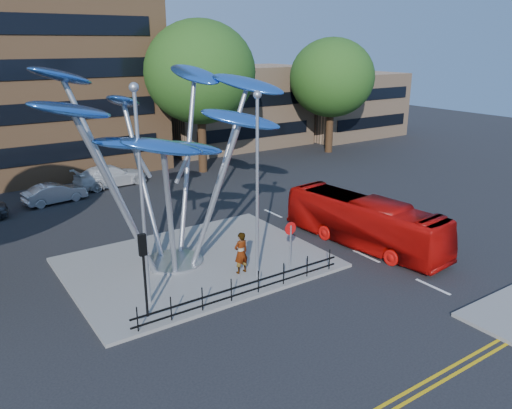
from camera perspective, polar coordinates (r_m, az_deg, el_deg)
ground at (r=20.63m, az=3.76°, el=-11.92°), size 120.00×120.00×0.00m
traffic_island at (r=24.64m, az=-6.74°, el=-6.59°), size 12.00×9.00×0.15m
double_yellow_near at (r=17.13m, az=16.94°, el=-19.77°), size 40.00×0.12×0.01m
double_yellow_far at (r=16.99m, az=17.77°, el=-20.21°), size 40.00×0.12×0.01m
low_building_near at (r=52.07m, az=-2.58°, el=11.08°), size 15.00×8.00×8.00m
low_building_far at (r=59.17m, az=10.32°, el=11.16°), size 12.00×8.00×7.00m
tree_right at (r=40.83m, az=-6.43°, el=14.77°), size 8.80×8.80×12.11m
tree_far at (r=49.03m, az=8.66°, el=14.12°), size 8.00×8.00×10.81m
leaf_sculpture at (r=22.84m, az=-10.58°, el=9.13°), size 12.72×9.54×9.51m
street_lamp_left at (r=19.36m, az=-13.05°, el=2.79°), size 0.36×0.36×8.80m
street_lamp_right at (r=21.24m, az=0.14°, el=3.88°), size 0.36×0.36×8.30m
traffic_light_island at (r=19.20m, az=-12.75°, el=-6.00°), size 0.28×0.18×3.42m
no_entry_sign_island at (r=22.74m, az=3.96°, el=-3.89°), size 0.60×0.10×2.45m
pedestrian_railing_front at (r=21.07m, az=-1.26°, el=-9.50°), size 10.00×0.06×1.00m
red_bus at (r=26.80m, az=12.26°, el=-1.96°), size 3.17×9.61×2.63m
pedestrian at (r=22.89m, az=-1.73°, el=-5.53°), size 0.75×0.52×1.98m
parked_car_mid at (r=36.05m, az=-22.02°, el=1.21°), size 4.22×2.03×1.33m
parked_car_right at (r=38.93m, az=-16.27°, el=3.18°), size 5.65×2.84×1.57m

